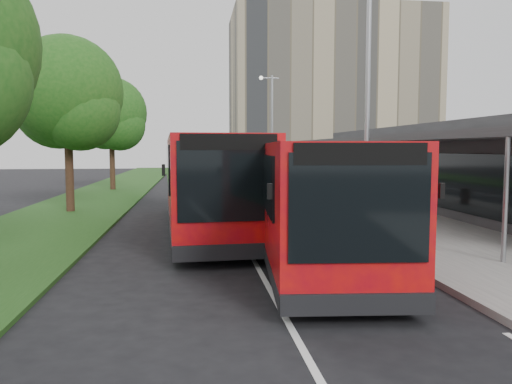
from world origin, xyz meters
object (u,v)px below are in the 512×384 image
Objects in this scene: lamp_post_far at (271,123)px; car_far at (197,168)px; bus_second at (209,184)px; car_near at (229,172)px; tree_mid at (67,99)px; tree_far at (111,118)px; bollard at (299,183)px; lamp_post_near at (365,93)px; litter_bin at (332,198)px; bus_main at (309,200)px.

lamp_post_far is 2.13× the size of car_far.
bus_second is 3.64× the size of car_near.
tree_far is (0.00, 12.00, -0.08)m from tree_mid.
car_far is at bearing 86.99° from bus_second.
tree_far is 24.90m from car_far.
car_near is (9.10, 15.66, -4.43)m from tree_far.
tree_far is at bearing 90.00° from tree_mid.
tree_far is 8.37× the size of bollard.
tree_far is at bearing 120.29° from lamp_post_near.
litter_bin is at bearing 82.53° from lamp_post_near.
tree_mid is at bearing -142.47° from bollard.
bus_second is at bearing -83.77° from car_far.
tree_mid is 0.67× the size of bus_second.
lamp_post_far is 19.58m from bus_second.
litter_bin is at bearing 0.03° from tree_mid.
car_far is (5.91, 23.79, -4.35)m from tree_far.
litter_bin is (12.05, -11.99, -4.44)m from tree_far.
tree_mid reaches higher than litter_bin.
tree_mid is 8.94m from bus_second.
lamp_post_near reaches higher than bollard.
lamp_post_near reaches higher than car_far.
bus_main is 46.16m from car_far.
bus_second is (6.01, -5.70, -3.38)m from tree_mid.
tree_mid is at bearing -104.03° from car_near.
bus_main is at bearing -86.70° from car_near.
tree_far is 18.98m from bus_second.
car_far is (-0.09, 41.49, -1.05)m from bus_second.
car_near is at bearing 59.85° from tree_far.
lamp_post_far reaches higher than tree_mid.
bus_second is at bearing -43.50° from tree_mid.
bollard is (1.40, 16.68, -4.11)m from lamp_post_near.
lamp_post_near is at bearing 55.90° from bus_main.
bollard is at bearing -75.05° from car_near.
bollard is (4.02, 19.91, -0.93)m from bus_main.
litter_bin is (0.93, -12.94, -4.18)m from lamp_post_far.
car_far is (-5.22, 42.84, -4.10)m from lamp_post_near.
bus_main is 11.75× the size of bollard.
litter_bin is at bearing -85.91° from lamp_post_far.
lamp_post_near reaches higher than tree_far.
litter_bin is (0.93, 7.06, -4.18)m from lamp_post_near.
litter_bin is (12.05, 0.01, -4.52)m from tree_mid.
lamp_post_far is (11.13, 12.95, -0.34)m from tree_mid.
lamp_post_far is 2.49× the size of car_near.
bollard reaches higher than litter_bin.
car_far is at bearing 80.62° from tree_mid.
lamp_post_far is 0.74× the size of bus_main.
tree_far is at bearing -97.86° from car_far.
bollard is 26.99m from car_far.
tree_mid is at bearing 147.64° from lamp_post_near.
lamp_post_far is 10.33× the size of litter_bin.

